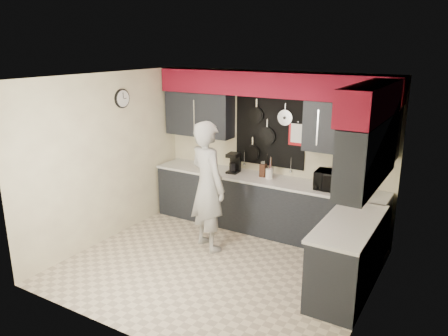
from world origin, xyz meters
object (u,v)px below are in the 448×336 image
Objects in this scene: knife_block at (263,170)px; coffee_maker at (234,162)px; utensil_crock at (269,174)px; microwave at (333,181)px; person at (208,186)px.

coffee_maker is at bearing -178.85° from knife_block.
utensil_crock is (0.13, -0.04, -0.02)m from knife_block.
coffee_maker is (-1.70, 0.05, 0.03)m from microwave.
microwave is at bearing -2.09° from utensil_crock.
knife_block is 0.53m from coffee_maker.
knife_block is at bearing -1.97° from coffee_maker.
knife_block is at bearing -86.63° from person.
coffee_maker is at bearing -58.15° from person.
knife_block is 1.28× the size of utensil_crock.
person is (-1.58, -0.95, -0.08)m from microwave.
microwave is 1.70m from coffee_maker.
utensil_crock is at bearing 174.63° from microwave.
knife_block is 0.62× the size of coffee_maker.
microwave is 1.18m from knife_block.
knife_block is 0.14m from utensil_crock.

